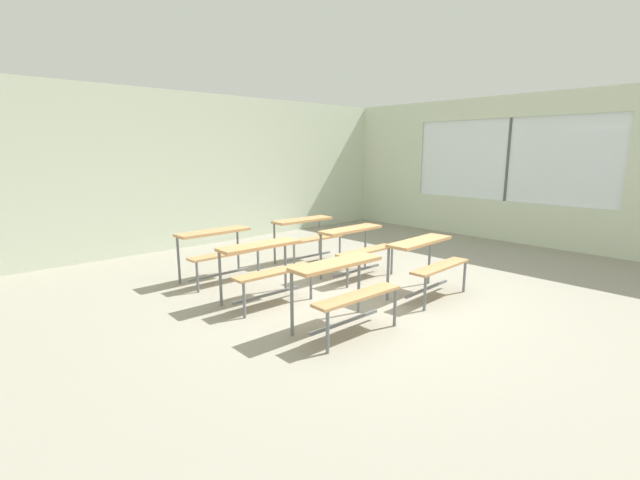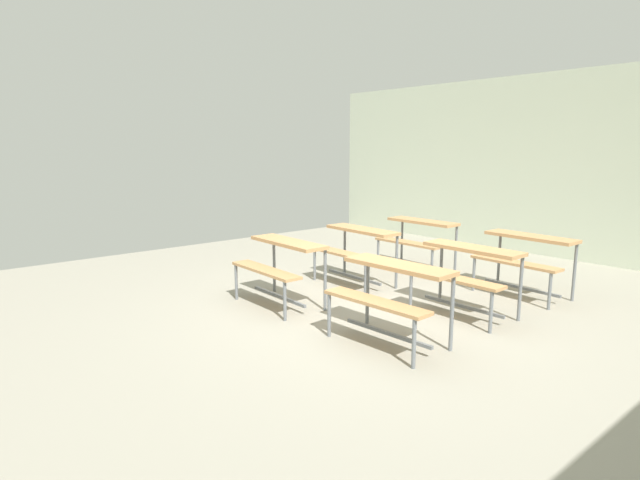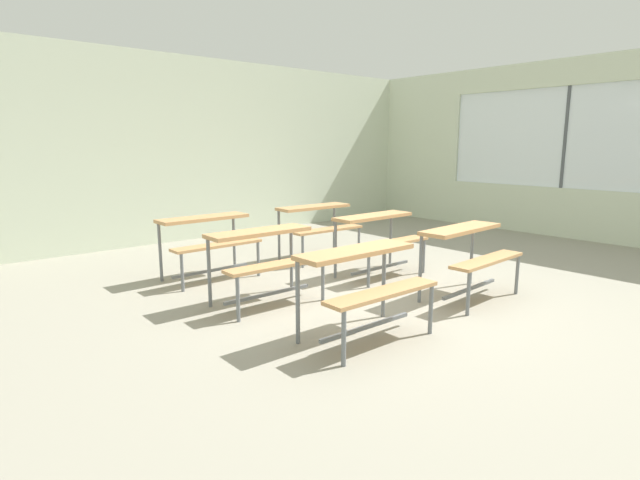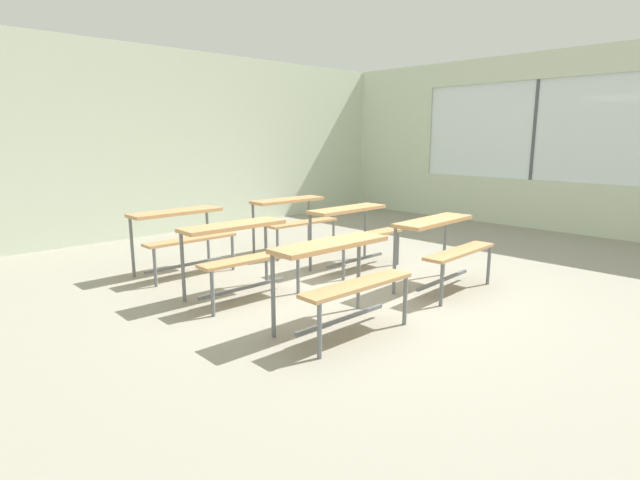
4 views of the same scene
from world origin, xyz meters
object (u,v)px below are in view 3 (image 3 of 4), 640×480
desk_bench_r0c1 (469,245)px  desk_bench_r1c0 (265,249)px  desk_bench_r2c1 (318,219)px  desk_bench_r0c0 (365,272)px  desk_bench_r2c0 (208,232)px  desk_bench_r1c1 (379,230)px

desk_bench_r0c1 → desk_bench_r1c0: same height
desk_bench_r1c0 → desk_bench_r2c1: same height
desk_bench_r0c0 → desk_bench_r1c0: bearing=95.1°
desk_bench_r0c0 → desk_bench_r2c1: bearing=57.9°
desk_bench_r0c1 → desk_bench_r2c0: 2.99m
desk_bench_r0c0 → desk_bench_r0c1: (1.62, 0.06, 0.00)m
desk_bench_r1c0 → desk_bench_r0c1: bearing=-34.3°
desk_bench_r1c1 → desk_bench_r2c1: size_ratio=0.98×
desk_bench_r1c1 → desk_bench_r0c1: bearing=-89.2°
desk_bench_r0c0 → desk_bench_r1c1: 2.06m
desk_bench_r0c0 → desk_bench_r2c0: size_ratio=1.01×
desk_bench_r1c0 → desk_bench_r2c0: same height
desk_bench_r1c0 → desk_bench_r2c0: size_ratio=1.01×
desk_bench_r0c1 → desk_bench_r2c0: (-1.68, 2.47, 0.00)m
desk_bench_r1c0 → desk_bench_r2c0: 1.24m
desk_bench_r1c1 → desk_bench_r2c0: (-1.65, 1.23, 0.00)m
desk_bench_r1c1 → desk_bench_r2c1: same height
desk_bench_r0c0 → desk_bench_r1c0: (-0.09, 1.30, 0.00)m
desk_bench_r0c1 → desk_bench_r1c1: 1.24m
desk_bench_r0c1 → desk_bench_r1c0: 2.11m
desk_bench_r0c1 → desk_bench_r1c1: (-0.02, 1.24, 0.00)m
desk_bench_r1c0 → desk_bench_r0c0: bearing=-84.6°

